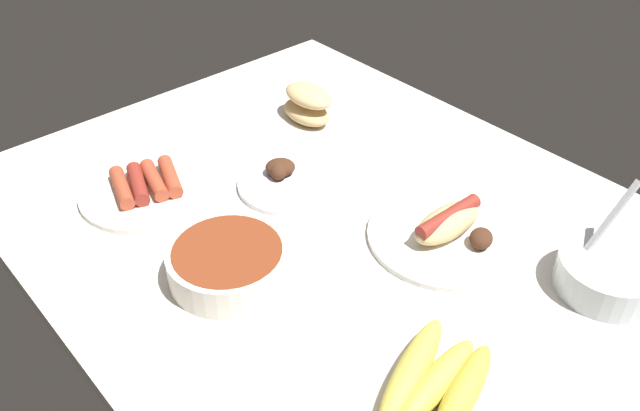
{
  "coord_description": "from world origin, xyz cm",
  "views": [
    {
      "loc": [
        -60.07,
        58.18,
        69.29
      ],
      "look_at": [
        4.12,
        1.59,
        3.0
      ],
      "focal_mm": 37.12,
      "sensor_mm": 36.0,
      "label": 1
    }
  ],
  "objects_px": {
    "plate_grilled_meat": "(287,180)",
    "plate_sausages": "(147,187)",
    "bread_stack": "(308,104)",
    "banana_bunch": "(436,381)",
    "bowl_chili": "(228,262)",
    "plate_hotdog_assembled": "(448,230)",
    "bowl_coleslaw": "(609,273)"
  },
  "relations": [
    {
      "from": "plate_grilled_meat",
      "to": "bread_stack",
      "type": "relative_size",
      "value": 1.54
    },
    {
      "from": "bowl_chili",
      "to": "plate_sausages",
      "type": "bearing_deg",
      "value": -3.17
    },
    {
      "from": "bowl_chili",
      "to": "bread_stack",
      "type": "distance_m",
      "value": 0.48
    },
    {
      "from": "plate_grilled_meat",
      "to": "plate_hotdog_assembled",
      "type": "xyz_separation_m",
      "value": [
        -0.28,
        -0.1,
        0.01
      ]
    },
    {
      "from": "plate_hotdog_assembled",
      "to": "plate_sausages",
      "type": "distance_m",
      "value": 0.52
    },
    {
      "from": "bread_stack",
      "to": "banana_bunch",
      "type": "height_order",
      "value": "bread_stack"
    },
    {
      "from": "bowl_coleslaw",
      "to": "bowl_chili",
      "type": "xyz_separation_m",
      "value": [
        0.38,
        0.4,
        -0.0
      ]
    },
    {
      "from": "plate_hotdog_assembled",
      "to": "bread_stack",
      "type": "distance_m",
      "value": 0.44
    },
    {
      "from": "plate_hotdog_assembled",
      "to": "bread_stack",
      "type": "xyz_separation_m",
      "value": [
        0.43,
        -0.08,
        0.02
      ]
    },
    {
      "from": "plate_grilled_meat",
      "to": "banana_bunch",
      "type": "bearing_deg",
      "value": 163.16
    },
    {
      "from": "plate_hotdog_assembled",
      "to": "bowl_coleslaw",
      "type": "height_order",
      "value": "bowl_coleslaw"
    },
    {
      "from": "plate_sausages",
      "to": "banana_bunch",
      "type": "distance_m",
      "value": 0.61
    },
    {
      "from": "bowl_chili",
      "to": "bread_stack",
      "type": "relative_size",
      "value": 1.51
    },
    {
      "from": "plate_grilled_meat",
      "to": "plate_hotdog_assembled",
      "type": "distance_m",
      "value": 0.3
    },
    {
      "from": "bread_stack",
      "to": "banana_bunch",
      "type": "xyz_separation_m",
      "value": [
        -0.61,
        0.32,
        -0.02
      ]
    },
    {
      "from": "plate_grilled_meat",
      "to": "bread_stack",
      "type": "distance_m",
      "value": 0.23
    },
    {
      "from": "bowl_chili",
      "to": "banana_bunch",
      "type": "bearing_deg",
      "value": -167.87
    },
    {
      "from": "bread_stack",
      "to": "plate_grilled_meat",
      "type": "bearing_deg",
      "value": 130.32
    },
    {
      "from": "bowl_coleslaw",
      "to": "plate_hotdog_assembled",
      "type": "bearing_deg",
      "value": 21.35
    },
    {
      "from": "plate_grilled_meat",
      "to": "banana_bunch",
      "type": "xyz_separation_m",
      "value": [
        -0.47,
        0.14,
        0.01
      ]
    },
    {
      "from": "bowl_coleslaw",
      "to": "bread_stack",
      "type": "xyz_separation_m",
      "value": [
        0.66,
        0.01,
        0.01
      ]
    },
    {
      "from": "plate_sausages",
      "to": "bowl_chili",
      "type": "bearing_deg",
      "value": 176.83
    },
    {
      "from": "bread_stack",
      "to": "plate_sausages",
      "type": "xyz_separation_m",
      "value": [
        -0.01,
        0.37,
        -0.03
      ]
    },
    {
      "from": "plate_grilled_meat",
      "to": "plate_sausages",
      "type": "xyz_separation_m",
      "value": [
        0.14,
        0.2,
        0.0
      ]
    },
    {
      "from": "bowl_chili",
      "to": "bread_stack",
      "type": "xyz_separation_m",
      "value": [
        0.27,
        -0.39,
        0.01
      ]
    },
    {
      "from": "plate_grilled_meat",
      "to": "bowl_coleslaw",
      "type": "relative_size",
      "value": 1.21
    },
    {
      "from": "bowl_chili",
      "to": "plate_hotdog_assembled",
      "type": "bearing_deg",
      "value": -116.95
    },
    {
      "from": "plate_grilled_meat",
      "to": "bowl_chili",
      "type": "height_order",
      "value": "bowl_chili"
    },
    {
      "from": "plate_grilled_meat",
      "to": "plate_sausages",
      "type": "relative_size",
      "value": 0.78
    },
    {
      "from": "bowl_coleslaw",
      "to": "bread_stack",
      "type": "height_order",
      "value": "bowl_coleslaw"
    },
    {
      "from": "bowl_coleslaw",
      "to": "bread_stack",
      "type": "distance_m",
      "value": 0.66
    },
    {
      "from": "plate_sausages",
      "to": "banana_bunch",
      "type": "bearing_deg",
      "value": -174.54
    }
  ]
}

